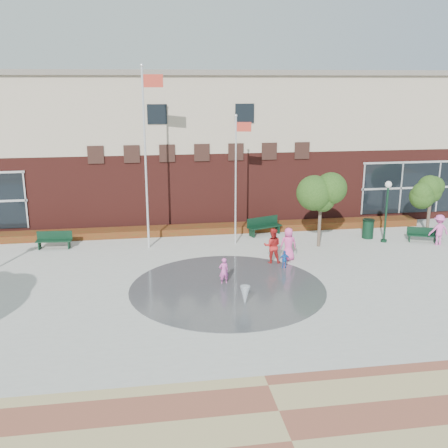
{
  "coord_description": "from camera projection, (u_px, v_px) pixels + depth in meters",
  "views": [
    {
      "loc": [
        -3.33,
        -17.66,
        8.63
      ],
      "look_at": [
        0.0,
        4.0,
        2.6
      ],
      "focal_mm": 42.0,
      "sensor_mm": 36.0,
      "label": 1
    }
  ],
  "objects": [
    {
      "name": "ground",
      "position": [
        240.0,
        319.0,
        19.61
      ],
      "size": [
        120.0,
        120.0,
        0.0
      ],
      "primitive_type": "plane",
      "color": "#666056",
      "rests_on": "ground"
    },
    {
      "name": "plaza_concrete",
      "position": [
        224.0,
        280.0,
        23.42
      ],
      "size": [
        46.0,
        18.0,
        0.01
      ],
      "primitive_type": "cube",
      "color": "#A8A8A0",
      "rests_on": "ground"
    },
    {
      "name": "paver_band",
      "position": [
        292.0,
        442.0,
        12.94
      ],
      "size": [
        46.0,
        6.0,
        0.01
      ],
      "primitive_type": "cube",
      "color": "brown",
      "rests_on": "ground"
    },
    {
      "name": "splash_pad",
      "position": [
        228.0,
        288.0,
        22.47
      ],
      "size": [
        8.4,
        8.4,
        0.01
      ],
      "primitive_type": "cylinder",
      "color": "#383A3D",
      "rests_on": "ground"
    },
    {
      "name": "library_building",
      "position": [
        193.0,
        142.0,
        35.04
      ],
      "size": [
        44.4,
        10.4,
        9.2
      ],
      "color": "#4F1D18",
      "rests_on": "ground"
    },
    {
      "name": "flower_bed",
      "position": [
        204.0,
        233.0,
        30.66
      ],
      "size": [
        26.0,
        1.2,
        0.4
      ],
      "primitive_type": "cube",
      "color": "maroon",
      "rests_on": "ground"
    },
    {
      "name": "flagpole_left",
      "position": [
        146.0,
        149.0,
        26.54
      ],
      "size": [
        1.1,
        0.27,
        9.43
      ],
      "rotation": [
        0.0,
        0.0,
        -0.17
      ],
      "color": "white",
      "rests_on": "ground"
    },
    {
      "name": "flagpole_right",
      "position": [
        236.0,
        174.0,
        27.52
      ],
      "size": [
        0.85,
        0.23,
        6.96
      ],
      "rotation": [
        0.0,
        0.0,
        -0.19
      ],
      "color": "white",
      "rests_on": "ground"
    },
    {
      "name": "lamp_right",
      "position": [
        387.0,
        205.0,
        28.33
      ],
      "size": [
        0.36,
        0.36,
        3.42
      ],
      "color": "black",
      "rests_on": "ground"
    },
    {
      "name": "bench_left",
      "position": [
        54.0,
        243.0,
        27.68
      ],
      "size": [
        1.87,
        0.63,
        0.92
      ],
      "rotation": [
        0.0,
        0.0,
        -0.07
      ],
      "color": "black",
      "rests_on": "ground"
    },
    {
      "name": "bench_mid",
      "position": [
        264.0,
        229.0,
        30.14
      ],
      "size": [
        2.12,
        1.23,
        1.03
      ],
      "rotation": [
        0.0,
        0.0,
        0.34
      ],
      "color": "black",
      "rests_on": "ground"
    },
    {
      "name": "bench_right",
      "position": [
        422.0,
        238.0,
        28.81
      ],
      "size": [
        1.67,
        0.96,
        0.81
      ],
      "rotation": [
        0.0,
        0.0,
        -0.34
      ],
      "color": "black",
      "rests_on": "ground"
    },
    {
      "name": "trash_can",
      "position": [
        368.0,
        229.0,
        29.46
      ],
      "size": [
        0.67,
        0.67,
        1.1
      ],
      "color": "black",
      "rests_on": "ground"
    },
    {
      "name": "tree_mid",
      "position": [
        321.0,
        192.0,
        27.34
      ],
      "size": [
        2.45,
        2.45,
        4.14
      ],
      "color": "#48392E",
      "rests_on": "ground"
    },
    {
      "name": "tree_small_right",
      "position": [
        431.0,
        191.0,
        29.87
      ],
      "size": [
        2.04,
        2.04,
        3.48
      ],
      "color": "#48392E",
      "rests_on": "ground"
    },
    {
      "name": "water_jet_a",
      "position": [
        245.0,
        306.0,
        20.74
      ],
      "size": [
        0.41,
        0.41,
        0.79
      ],
      "primitive_type": "cone",
      "rotation": [
        3.14,
        0.0,
        0.0
      ],
      "color": "white",
      "rests_on": "ground"
    },
    {
      "name": "water_jet_b",
      "position": [
        245.0,
        299.0,
        21.37
      ],
      "size": [
        0.2,
        0.2,
        0.45
      ],
      "primitive_type": "cone",
      "rotation": [
        3.14,
        0.0,
        0.0
      ],
      "color": "white",
      "rests_on": "ground"
    },
    {
      "name": "child_splash",
      "position": [
        224.0,
        271.0,
        22.81
      ],
      "size": [
        0.49,
        0.37,
        1.2
      ],
      "primitive_type": "imported",
      "rotation": [
        0.0,
        0.0,
        3.36
      ],
      "color": "#D450AB",
      "rests_on": "ground"
    },
    {
      "name": "adult_red",
      "position": [
        272.0,
        246.0,
        25.37
      ],
      "size": [
        0.97,
        0.82,
        1.76
      ],
      "primitive_type": "imported",
      "rotation": [
        0.0,
        0.0,
        2.95
      ],
      "color": "red",
      "rests_on": "ground"
    },
    {
      "name": "adult_pink",
      "position": [
        288.0,
        244.0,
        25.8
      ],
      "size": [
        0.83,
        0.55,
        1.66
      ],
      "primitive_type": "imported",
      "rotation": [
        0.0,
        0.0,
        3.11
      ],
      "color": "#F04DA0",
      "rests_on": "ground"
    },
    {
      "name": "child_blue",
      "position": [
        284.0,
        260.0,
        24.72
      ],
      "size": [
        0.53,
        0.23,
        0.9
      ],
      "primitive_type": "imported",
      "rotation": [
        0.0,
        0.0,
        3.13
      ],
      "color": "blue",
      "rests_on": "ground"
    },
    {
      "name": "person_bench",
      "position": [
        439.0,
        230.0,
        28.18
      ],
      "size": [
        1.09,
        0.63,
        1.69
      ],
      "primitive_type": "imported",
      "rotation": [
        0.0,
        0.0,
        3.14
      ],
      "color": "#D557AA",
      "rests_on": "ground"
    }
  ]
}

